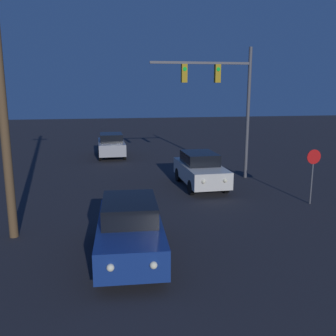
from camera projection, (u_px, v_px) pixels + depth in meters
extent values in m
cube|color=navy|center=(130.00, 234.00, 10.54)|extent=(2.00, 4.34, 0.78)
cube|color=black|center=(129.00, 209.00, 10.61)|extent=(1.61, 2.18, 0.55)
cylinder|color=black|center=(164.00, 266.00, 9.44)|extent=(0.23, 0.69, 0.68)
cylinder|color=black|center=(99.00, 270.00, 9.25)|extent=(0.23, 0.69, 0.68)
cylinder|color=black|center=(155.00, 228.00, 12.00)|extent=(0.23, 0.69, 0.68)
cylinder|color=black|center=(103.00, 231.00, 11.81)|extent=(0.23, 0.69, 0.68)
sphere|color=#F9EFC6|center=(154.00, 265.00, 8.50)|extent=(0.18, 0.18, 0.18)
sphere|color=#F9EFC6|center=(110.00, 268.00, 8.39)|extent=(0.18, 0.18, 0.18)
cube|color=beige|center=(200.00, 172.00, 18.27)|extent=(1.86, 4.29, 0.78)
cube|color=black|center=(200.00, 158.00, 18.34)|extent=(1.55, 2.13, 0.55)
cylinder|color=black|center=(225.00, 186.00, 17.25)|extent=(0.21, 0.68, 0.68)
cylinder|color=black|center=(191.00, 188.00, 16.93)|extent=(0.21, 0.68, 0.68)
cylinder|color=black|center=(208.00, 173.00, 19.78)|extent=(0.21, 0.68, 0.68)
cylinder|color=black|center=(178.00, 175.00, 19.46)|extent=(0.21, 0.68, 0.68)
sphere|color=#F9EFC6|center=(225.00, 181.00, 16.29)|extent=(0.18, 0.18, 0.18)
sphere|color=#F9EFC6|center=(204.00, 182.00, 16.11)|extent=(0.18, 0.18, 0.18)
cube|color=#99999E|center=(111.00, 147.00, 26.31)|extent=(1.83, 4.28, 0.78)
cube|color=black|center=(111.00, 138.00, 25.96)|extent=(1.53, 2.12, 0.55)
cylinder|color=black|center=(100.00, 149.00, 27.50)|extent=(0.20, 0.68, 0.68)
cylinder|color=black|center=(122.00, 149.00, 27.80)|extent=(0.20, 0.68, 0.68)
cylinder|color=black|center=(100.00, 156.00, 24.97)|extent=(0.20, 0.68, 0.68)
cylinder|color=black|center=(124.00, 155.00, 25.27)|extent=(0.20, 0.68, 0.68)
sphere|color=#F9EFC6|center=(104.00, 141.00, 28.26)|extent=(0.18, 0.18, 0.18)
sphere|color=#F9EFC6|center=(116.00, 141.00, 28.44)|extent=(0.18, 0.18, 0.18)
cylinder|color=#4C4C51|center=(248.00, 114.00, 19.61)|extent=(0.18, 0.18, 6.80)
cube|color=#4C4C51|center=(201.00, 63.00, 18.63)|extent=(5.17, 0.12, 0.12)
cube|color=#A57F14|center=(217.00, 74.00, 18.88)|extent=(0.28, 0.28, 0.90)
cylinder|color=green|center=(218.00, 69.00, 18.70)|extent=(0.20, 0.02, 0.20)
cube|color=#A57F14|center=(184.00, 73.00, 18.59)|extent=(0.28, 0.28, 0.90)
cylinder|color=green|center=(185.00, 69.00, 18.40)|extent=(0.20, 0.02, 0.20)
cylinder|color=#4C4C51|center=(312.00, 177.00, 15.46)|extent=(0.07, 0.07, 2.31)
cylinder|color=red|center=(314.00, 157.00, 15.26)|extent=(0.60, 0.03, 0.60)
cylinder|color=brown|center=(1.00, 89.00, 11.23)|extent=(0.28, 0.28, 9.43)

